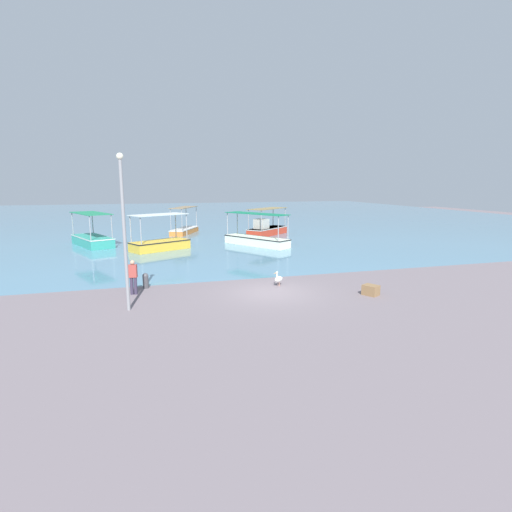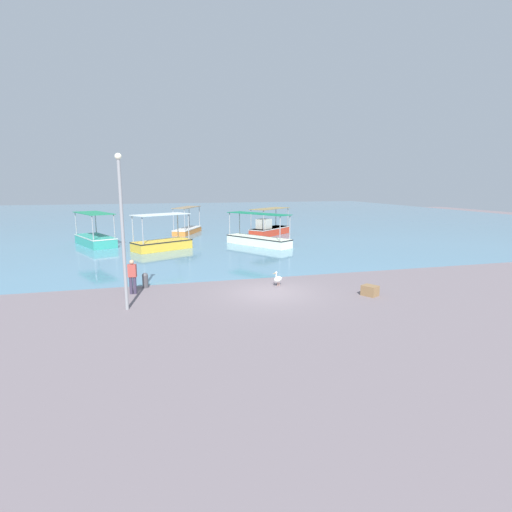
{
  "view_description": "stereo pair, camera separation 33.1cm",
  "coord_description": "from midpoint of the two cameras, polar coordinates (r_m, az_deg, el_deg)",
  "views": [
    {
      "loc": [
        -5.95,
        -18.11,
        5.3
      ],
      "look_at": [
        0.35,
        3.73,
        1.16
      ],
      "focal_mm": 28.0,
      "sensor_mm": 36.0,
      "label": 1
    },
    {
      "loc": [
        -5.63,
        -18.2,
        5.3
      ],
      "look_at": [
        0.35,
        3.73,
        1.16
      ],
      "focal_mm": 28.0,
      "sensor_mm": 36.0,
      "label": 2
    }
  ],
  "objects": [
    {
      "name": "fishing_boat_center",
      "position": [
        34.57,
        0.61,
        2.43
      ],
      "size": [
        4.69,
        6.27,
        2.78
      ],
      "color": "white",
      "rests_on": "harbor_water"
    },
    {
      "name": "mooring_bollard",
      "position": [
        21.28,
        -15.12,
        -3.3
      ],
      "size": [
        0.31,
        0.31,
        0.79
      ],
      "color": "#47474C",
      "rests_on": "ground"
    },
    {
      "name": "ground",
      "position": [
        19.78,
        2.36,
        -5.23
      ],
      "size": [
        120.0,
        120.0,
        0.0
      ],
      "primitive_type": "plane",
      "color": "slate"
    },
    {
      "name": "harbor_water",
      "position": [
        66.62,
        -10.26,
        5.6
      ],
      "size": [
        110.0,
        90.0,
        0.0
      ],
      "primitive_type": "cube",
      "color": "#5888A5",
      "rests_on": "ground"
    },
    {
      "name": "pelican",
      "position": [
        20.95,
        3.6,
        -3.29
      ],
      "size": [
        0.71,
        0.56,
        0.8
      ],
      "color": "#E0997A",
      "rests_on": "ground"
    },
    {
      "name": "fishing_boat_far_right",
      "position": [
        37.24,
        -21.74,
        2.3
      ],
      "size": [
        3.99,
        5.71,
        2.82
      ],
      "color": "teal",
      "rests_on": "harbor_water"
    },
    {
      "name": "cargo_crate",
      "position": [
        19.99,
        16.43,
        -4.75
      ],
      "size": [
        0.82,
        0.88,
        0.49
      ],
      "primitive_type": "cube",
      "rotation": [
        0.0,
        0.0,
        2.06
      ],
      "color": "olive",
      "rests_on": "ground"
    },
    {
      "name": "fishing_boat_near_right",
      "position": [
        43.52,
        -9.57,
        3.87
      ],
      "size": [
        3.6,
        5.32,
        2.82
      ],
      "color": "orange",
      "rests_on": "harbor_water"
    },
    {
      "name": "fisherman_standing",
      "position": [
        20.16,
        -16.79,
        -2.71
      ],
      "size": [
        0.43,
        0.28,
        1.69
      ],
      "color": "#393048",
      "rests_on": "ground"
    },
    {
      "name": "fishing_boat_near_left",
      "position": [
        41.6,
        2.11,
        3.91
      ],
      "size": [
        5.25,
        4.91,
        2.76
      ],
      "color": "red",
      "rests_on": "harbor_water"
    },
    {
      "name": "fishing_boat_far_left",
      "position": [
        33.12,
        -13.01,
        1.83
      ],
      "size": [
        5.01,
        3.88,
        2.88
      ],
      "color": "gold",
      "rests_on": "harbor_water"
    },
    {
      "name": "lamp_post",
      "position": [
        17.28,
        -18.05,
        4.22
      ],
      "size": [
        0.28,
        0.28,
        6.5
      ],
      "color": "gray",
      "rests_on": "ground"
    }
  ]
}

